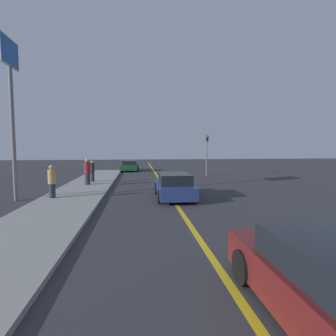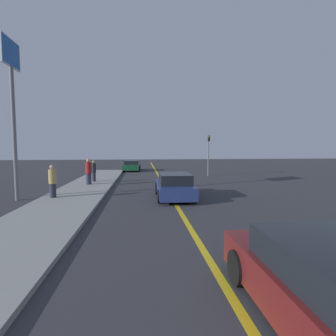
{
  "view_description": "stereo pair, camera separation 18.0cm",
  "coord_description": "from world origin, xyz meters",
  "px_view_note": "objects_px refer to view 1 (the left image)",
  "views": [
    {
      "loc": [
        -1.84,
        1.38,
        2.81
      ],
      "look_at": [
        -0.28,
        14.95,
        1.7
      ],
      "focal_mm": 28.0,
      "sensor_mm": 36.0,
      "label": 1
    },
    {
      "loc": [
        -1.67,
        1.36,
        2.81
      ],
      "look_at": [
        -0.28,
        14.95,
        1.7
      ],
      "focal_mm": 28.0,
      "sensor_mm": 36.0,
      "label": 2
    }
  ],
  "objects_px": {
    "car_ahead_center": "(174,186)",
    "pedestrian_near_curb": "(52,181)",
    "pedestrian_far_standing": "(92,171)",
    "car_near_right_lane": "(333,284)",
    "traffic_light": "(207,151)",
    "roadside_sign": "(11,82)",
    "pedestrian_mid_group": "(87,172)",
    "car_far_distant": "(130,166)"
  },
  "relations": [
    {
      "from": "car_near_right_lane",
      "to": "pedestrian_far_standing",
      "type": "bearing_deg",
      "value": 111.54
    },
    {
      "from": "car_far_distant",
      "to": "pedestrian_mid_group",
      "type": "bearing_deg",
      "value": -100.9
    },
    {
      "from": "pedestrian_near_curb",
      "to": "car_near_right_lane",
      "type": "bearing_deg",
      "value": -54.69
    },
    {
      "from": "traffic_light",
      "to": "pedestrian_mid_group",
      "type": "bearing_deg",
      "value": -151.0
    },
    {
      "from": "car_ahead_center",
      "to": "pedestrian_mid_group",
      "type": "bearing_deg",
      "value": 139.51
    },
    {
      "from": "car_near_right_lane",
      "to": "traffic_light",
      "type": "distance_m",
      "value": 21.32
    },
    {
      "from": "pedestrian_mid_group",
      "to": "pedestrian_far_standing",
      "type": "height_order",
      "value": "pedestrian_mid_group"
    },
    {
      "from": "traffic_light",
      "to": "roadside_sign",
      "type": "height_order",
      "value": "roadside_sign"
    },
    {
      "from": "pedestrian_mid_group",
      "to": "traffic_light",
      "type": "distance_m",
      "value": 11.68
    },
    {
      "from": "pedestrian_near_curb",
      "to": "pedestrian_far_standing",
      "type": "bearing_deg",
      "value": 81.21
    },
    {
      "from": "roadside_sign",
      "to": "pedestrian_near_curb",
      "type": "bearing_deg",
      "value": -4.46
    },
    {
      "from": "car_ahead_center",
      "to": "traffic_light",
      "type": "bearing_deg",
      "value": 66.88
    },
    {
      "from": "pedestrian_mid_group",
      "to": "roadside_sign",
      "type": "bearing_deg",
      "value": -121.11
    },
    {
      "from": "car_near_right_lane",
      "to": "pedestrian_near_curb",
      "type": "height_order",
      "value": "pedestrian_near_curb"
    },
    {
      "from": "car_far_distant",
      "to": "pedestrian_mid_group",
      "type": "distance_m",
      "value": 12.15
    },
    {
      "from": "pedestrian_near_curb",
      "to": "pedestrian_far_standing",
      "type": "relative_size",
      "value": 1.07
    },
    {
      "from": "car_near_right_lane",
      "to": "roadside_sign",
      "type": "distance_m",
      "value": 15.21
    },
    {
      "from": "pedestrian_near_curb",
      "to": "pedestrian_far_standing",
      "type": "distance_m",
      "value": 6.46
    },
    {
      "from": "pedestrian_mid_group",
      "to": "traffic_light",
      "type": "bearing_deg",
      "value": 29.0
    },
    {
      "from": "pedestrian_mid_group",
      "to": "pedestrian_far_standing",
      "type": "xyz_separation_m",
      "value": [
        0.07,
        1.63,
        -0.1
      ]
    },
    {
      "from": "pedestrian_near_curb",
      "to": "roadside_sign",
      "type": "relative_size",
      "value": 0.21
    },
    {
      "from": "roadside_sign",
      "to": "pedestrian_mid_group",
      "type": "bearing_deg",
      "value": 58.89
    },
    {
      "from": "traffic_light",
      "to": "car_near_right_lane",
      "type": "bearing_deg",
      "value": -99.7
    },
    {
      "from": "car_ahead_center",
      "to": "traffic_light",
      "type": "xyz_separation_m",
      "value": [
        4.61,
        10.46,
        1.74
      ]
    },
    {
      "from": "car_ahead_center",
      "to": "car_far_distant",
      "type": "bearing_deg",
      "value": 100.6
    },
    {
      "from": "car_ahead_center",
      "to": "car_far_distant",
      "type": "relative_size",
      "value": 1.09
    },
    {
      "from": "car_near_right_lane",
      "to": "car_ahead_center",
      "type": "relative_size",
      "value": 0.99
    },
    {
      "from": "car_near_right_lane",
      "to": "pedestrian_mid_group",
      "type": "distance_m",
      "value": 16.68
    },
    {
      "from": "car_far_distant",
      "to": "car_near_right_lane",
      "type": "bearing_deg",
      "value": -80.2
    },
    {
      "from": "car_far_distant",
      "to": "pedestrian_mid_group",
      "type": "xyz_separation_m",
      "value": [
        -2.61,
        -11.86,
        0.45
      ]
    },
    {
      "from": "car_near_right_lane",
      "to": "pedestrian_near_curb",
      "type": "distance_m",
      "value": 12.95
    },
    {
      "from": "pedestrian_far_standing",
      "to": "pedestrian_near_curb",
      "type": "bearing_deg",
      "value": -98.79
    },
    {
      "from": "car_near_right_lane",
      "to": "car_far_distant",
      "type": "xyz_separation_m",
      "value": [
        -3.96,
        27.18,
        -0.07
      ]
    },
    {
      "from": "car_far_distant",
      "to": "car_ahead_center",
      "type": "bearing_deg",
      "value": -78.54
    },
    {
      "from": "car_ahead_center",
      "to": "pedestrian_near_curb",
      "type": "distance_m",
      "value": 6.46
    },
    {
      "from": "pedestrian_near_curb",
      "to": "pedestrian_mid_group",
      "type": "height_order",
      "value": "pedestrian_mid_group"
    },
    {
      "from": "pedestrian_near_curb",
      "to": "traffic_light",
      "type": "relative_size",
      "value": 0.44
    },
    {
      "from": "car_ahead_center",
      "to": "pedestrian_near_curb",
      "type": "relative_size",
      "value": 2.45
    },
    {
      "from": "car_ahead_center",
      "to": "car_far_distant",
      "type": "height_order",
      "value": "car_ahead_center"
    },
    {
      "from": "pedestrian_far_standing",
      "to": "pedestrian_mid_group",
      "type": "bearing_deg",
      "value": -92.41
    },
    {
      "from": "pedestrian_far_standing",
      "to": "car_ahead_center",
      "type": "bearing_deg",
      "value": -49.78
    },
    {
      "from": "car_far_distant",
      "to": "pedestrian_near_curb",
      "type": "height_order",
      "value": "pedestrian_near_curb"
    }
  ]
}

